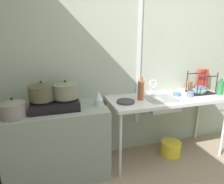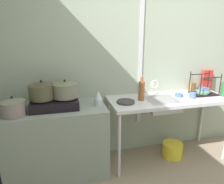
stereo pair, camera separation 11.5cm
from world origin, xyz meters
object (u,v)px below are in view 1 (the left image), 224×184
(percolator, at_px, (99,99))
(bucket_on_floor, at_px, (171,148))
(pot_on_left_burner, at_px, (42,91))
(pot_on_right_burner, at_px, (65,90))
(bottle_by_sink, at_px, (141,90))
(utensil_jar, at_px, (188,85))
(stove, at_px, (55,104))
(small_bowl_on_drainboard, at_px, (177,94))
(faucet, at_px, (152,85))
(cereal_box, at_px, (202,79))
(pot_beside_stove, at_px, (13,109))
(frying_pan, at_px, (126,102))
(cup_by_rack, at_px, (190,94))
(dish_rack, at_px, (201,90))
(sink_basin, at_px, (160,103))
(bottle_by_rack, at_px, (220,88))

(percolator, bearing_deg, bucket_on_floor, 1.05)
(pot_on_left_burner, distance_m, pot_on_right_burner, 0.24)
(bottle_by_sink, xyz_separation_m, utensil_jar, (0.84, 0.22, -0.06))
(utensil_jar, bearing_deg, stove, -172.90)
(small_bowl_on_drainboard, xyz_separation_m, utensil_jar, (0.32, 0.21, 0.04))
(bottle_by_sink, bearing_deg, faucet, 31.49)
(faucet, distance_m, cereal_box, 0.86)
(utensil_jar, bearing_deg, pot_beside_stove, -170.93)
(frying_pan, bearing_deg, small_bowl_on_drainboard, 5.25)
(frying_pan, height_order, cereal_box, cereal_box)
(pot_beside_stove, distance_m, cereal_box, 2.52)
(pot_on_left_burner, distance_m, frying_pan, 0.95)
(pot_beside_stove, xyz_separation_m, bucket_on_floor, (1.88, 0.10, -0.82))
(cup_by_rack, bearing_deg, pot_beside_stove, -178.45)
(utensil_jar, bearing_deg, pot_on_left_burner, -173.33)
(stove, bearing_deg, small_bowl_on_drainboard, 0.90)
(pot_on_right_burner, bearing_deg, stove, 180.00)
(dish_rack, xyz_separation_m, cup_by_rack, (-0.25, -0.11, -0.01))
(percolator, bearing_deg, pot_on_right_burner, 171.90)
(sink_basin, bearing_deg, pot_beside_stove, -176.56)
(faucet, distance_m, utensil_jar, 0.63)
(pot_beside_stove, distance_m, cup_by_rack, 2.07)
(cup_by_rack, xyz_separation_m, bottle_by_sink, (-0.66, 0.08, 0.09))
(pot_on_right_burner, xyz_separation_m, faucet, (1.12, 0.15, -0.06))
(pot_on_right_burner, relative_size, cup_by_rack, 3.35)
(sink_basin, xyz_separation_m, frying_pan, (-0.47, -0.02, 0.07))
(stove, height_order, pot_on_left_burner, pot_on_left_burner)
(cup_by_rack, bearing_deg, bottle_by_rack, -2.94)
(stove, height_order, bottle_by_rack, bottle_by_rack)
(stove, distance_m, small_bowl_on_drainboard, 1.54)
(pot_on_right_burner, bearing_deg, faucet, 7.46)
(pot_on_left_burner, xyz_separation_m, small_bowl_on_drainboard, (1.66, 0.02, -0.19))
(pot_on_left_burner, relative_size, bottle_by_rack, 1.29)
(frying_pan, bearing_deg, pot_on_left_burner, 177.31)
(small_bowl_on_drainboard, bearing_deg, sink_basin, -168.88)
(cup_by_rack, distance_m, cereal_box, 0.54)
(bottle_by_rack, distance_m, cereal_box, 0.34)
(percolator, height_order, sink_basin, percolator)
(pot_on_left_burner, height_order, utensil_jar, pot_on_left_burner)
(bottle_by_rack, distance_m, utensil_jar, 0.41)
(bucket_on_floor, bearing_deg, bottle_by_rack, -5.68)
(bottle_by_sink, xyz_separation_m, cereal_box, (1.09, 0.24, 0.02))
(cup_by_rack, bearing_deg, stove, 177.52)
(cup_by_rack, distance_m, bucket_on_floor, 0.79)
(pot_beside_stove, distance_m, percolator, 0.88)
(pot_beside_stove, distance_m, small_bowl_on_drainboard, 1.94)
(pot_on_right_burner, xyz_separation_m, bottle_by_sink, (0.90, 0.01, -0.08))
(bottle_by_rack, bearing_deg, stove, 177.42)
(faucet, xyz_separation_m, bottle_by_sink, (-0.23, -0.14, -0.01))
(dish_rack, distance_m, small_bowl_on_drainboard, 0.38)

